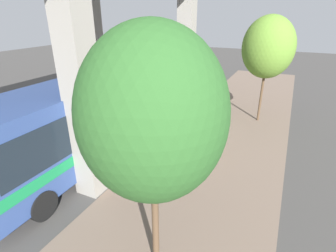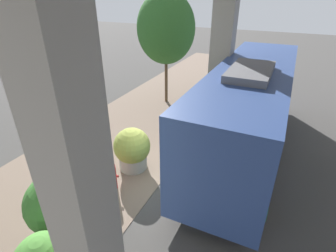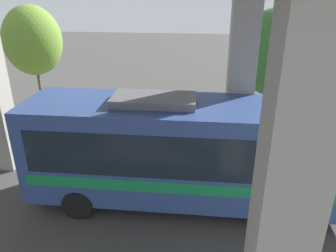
{
  "view_description": "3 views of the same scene",
  "coord_description": "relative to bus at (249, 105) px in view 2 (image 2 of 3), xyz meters",
  "views": [
    {
      "loc": [
        -5.52,
        10.82,
        6.16
      ],
      "look_at": [
        -0.38,
        -0.13,
        0.9
      ],
      "focal_mm": 28.0,
      "sensor_mm": 36.0,
      "label": 1
    },
    {
      "loc": [
        3.31,
        -7.06,
        6.13
      ],
      "look_at": [
        -0.94,
        2.04,
        0.84
      ],
      "focal_mm": 28.0,
      "sensor_mm": 36.0,
      "label": 2
    },
    {
      "loc": [
        11.69,
        3.27,
        6.97
      ],
      "look_at": [
        -0.34,
        2.01,
        1.71
      ],
      "focal_mm": 35.0,
      "sensor_mm": 36.0,
      "label": 3
    }
  ],
  "objects": [
    {
      "name": "bus",
      "position": [
        0.0,
        0.0,
        0.0
      ],
      "size": [
        2.78,
        10.36,
        3.81
      ],
      "color": "#334C8C",
      "rests_on": "ground"
    },
    {
      "name": "sidewalk_strip",
      "position": [
        -5.19,
        -2.87,
        -2.05
      ],
      "size": [
        6.0,
        40.0,
        0.02
      ],
      "color": "#7A6656",
      "rests_on": "ground"
    },
    {
      "name": "fire_hydrant",
      "position": [
        -3.5,
        -4.36,
        -1.53
      ],
      "size": [
        0.38,
        0.18,
        1.05
      ],
      "color": "#B21919",
      "rests_on": "ground"
    },
    {
      "name": "planter_front",
      "position": [
        -3.56,
        -6.58,
        -0.99
      ],
      "size": [
        1.65,
        1.65,
        2.08
      ],
      "color": "#9E998E",
      "rests_on": "ground"
    },
    {
      "name": "ground_plane",
      "position": [
        -2.19,
        -2.87,
        -2.06
      ],
      "size": [
        80.0,
        80.0,
        0.0
      ],
      "primitive_type": "plane",
      "color": "#474442",
      "rests_on": "ground"
    },
    {
      "name": "planter_back",
      "position": [
        -3.56,
        -3.06,
        -1.22
      ],
      "size": [
        1.37,
        1.37,
        1.66
      ],
      "color": "#9E998E",
      "rests_on": "ground"
    },
    {
      "name": "street_tree_near",
      "position": [
        -5.28,
        3.52,
        2.15
      ],
      "size": [
        3.15,
        3.15,
        6.1
      ],
      "color": "brown",
      "rests_on": "ground"
    }
  ]
}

